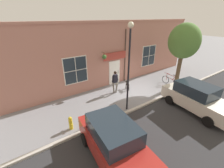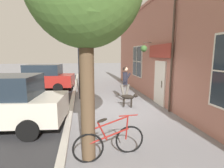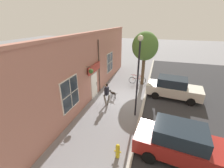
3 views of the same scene
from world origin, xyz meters
name	(u,v)px [view 3 (image 3 of 3)]	position (x,y,z in m)	size (l,w,h in m)	color
ground_plane	(120,98)	(0.00, 0.00, 0.00)	(90.00, 90.00, 0.00)	gray
curb_and_road	(197,109)	(5.85, 0.00, 0.02)	(10.10, 28.00, 0.12)	#B2ADA3
storefront_facade	(93,65)	(-2.34, -0.01, 2.64)	(0.95, 18.00, 5.29)	#B27566
pedestrian_walking	(107,92)	(-0.72, -1.41, 1.09)	(0.56, 0.60, 1.80)	#6B665B
dog_on_leash	(113,93)	(-0.60, -0.24, 0.46)	(0.92, 0.50, 0.68)	black
street_tree_by_curb	(145,47)	(1.38, 3.57, 3.71)	(2.41, 2.17, 5.15)	brown
leaning_bicycle	(137,80)	(0.89, 3.55, 0.38)	(1.72, 0.31, 1.00)	black
parked_car_nearest_curb	(182,143)	(4.17, -4.97, 0.88)	(4.46, 2.27, 1.75)	maroon
parked_car_mid_block	(173,88)	(4.17, 1.39, 0.88)	(4.46, 2.27, 1.75)	beige
street_lamp	(138,68)	(1.61, -2.14, 3.42)	(0.32, 0.32, 5.31)	black
fire_hydrant	(118,151)	(1.37, -5.84, 0.40)	(0.34, 0.20, 0.77)	gold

